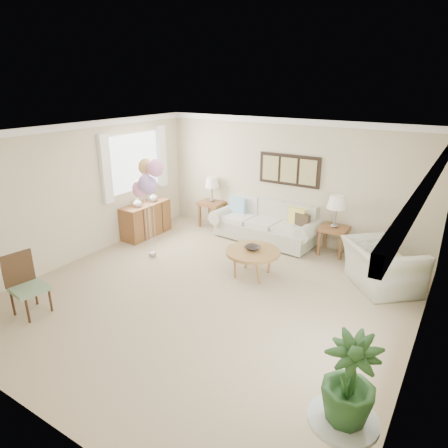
% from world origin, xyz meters
% --- Properties ---
extents(ground_plane, '(6.00, 6.00, 0.00)m').
position_xyz_m(ground_plane, '(0.00, 0.00, 0.00)').
color(ground_plane, tan).
extents(room_shell, '(6.04, 6.04, 2.60)m').
position_xyz_m(room_shell, '(-0.11, 0.09, 1.63)').
color(room_shell, beige).
rests_on(room_shell, ground).
extents(wall_art_triptych, '(1.35, 0.06, 0.65)m').
position_xyz_m(wall_art_triptych, '(0.00, 2.96, 1.55)').
color(wall_art_triptych, black).
rests_on(wall_art_triptych, ground).
extents(sofa, '(2.41, 1.02, 0.87)m').
position_xyz_m(sofa, '(-0.35, 2.69, 0.34)').
color(sofa, beige).
rests_on(sofa, ground).
extents(end_table_left, '(0.56, 0.51, 0.62)m').
position_xyz_m(end_table_left, '(-1.84, 2.81, 0.52)').
color(end_table_left, brown).
rests_on(end_table_left, ground).
extents(end_table_right, '(0.53, 0.49, 0.58)m').
position_xyz_m(end_table_right, '(1.13, 2.72, 0.49)').
color(end_table_right, brown).
rests_on(end_table_right, ground).
extents(lamp_left, '(0.33, 0.33, 0.58)m').
position_xyz_m(lamp_left, '(-1.84, 2.81, 1.06)').
color(lamp_left, gray).
rests_on(lamp_left, end_table_left).
extents(lamp_right, '(0.37, 0.37, 0.65)m').
position_xyz_m(lamp_right, '(1.13, 2.72, 1.08)').
color(lamp_right, gray).
rests_on(lamp_right, end_table_right).
extents(coffee_table, '(0.96, 0.96, 0.49)m').
position_xyz_m(coffee_table, '(0.22, 1.02, 0.45)').
color(coffee_table, olive).
rests_on(coffee_table, ground).
extents(decor_bowl, '(0.29, 0.29, 0.07)m').
position_xyz_m(decor_bowl, '(0.20, 1.06, 0.52)').
color(decor_bowl, '#2C2422').
rests_on(decor_bowl, coffee_table).
extents(armchair, '(1.54, 1.56, 0.76)m').
position_xyz_m(armchair, '(2.24, 1.82, 0.38)').
color(armchair, beige).
rests_on(armchair, ground).
extents(side_table, '(0.60, 0.60, 0.65)m').
position_xyz_m(side_table, '(2.71, -1.97, 0.49)').
color(side_table, silver).
rests_on(side_table, ground).
extents(potted_plant, '(0.50, 0.50, 0.80)m').
position_xyz_m(potted_plant, '(2.72, -1.97, 1.05)').
color(potted_plant, '#245428').
rests_on(potted_plant, side_table).
extents(accent_chair, '(0.53, 0.53, 0.94)m').
position_xyz_m(accent_chair, '(-2.04, -1.84, 0.49)').
color(accent_chair, slate).
rests_on(accent_chair, ground).
extents(credenza, '(0.46, 1.20, 0.74)m').
position_xyz_m(credenza, '(-2.76, 1.50, 0.37)').
color(credenza, brown).
rests_on(credenza, ground).
extents(vase_white, '(0.23, 0.23, 0.19)m').
position_xyz_m(vase_white, '(-2.74, 1.26, 0.84)').
color(vase_white, silver).
rests_on(vase_white, credenza).
extents(vase_sage, '(0.22, 0.22, 0.20)m').
position_xyz_m(vase_sage, '(-2.74, 1.76, 0.84)').
color(vase_sage, '#B3B8AD').
rests_on(vase_sage, credenza).
extents(balloon_cluster, '(0.62, 0.47, 1.97)m').
position_xyz_m(balloon_cluster, '(-1.85, 0.67, 1.58)').
color(balloon_cluster, gray).
rests_on(balloon_cluster, ground).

